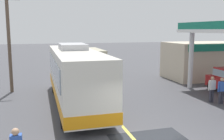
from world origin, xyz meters
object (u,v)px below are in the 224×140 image
coach_bus_main (75,77)px  pedestrian_by_shop (221,89)px  minibus_opposing_lane (92,58)px  pedestrian_near_pump (212,88)px

coach_bus_main → pedestrian_by_shop: bearing=-16.3°
minibus_opposing_lane → pedestrian_near_pump: bearing=-71.8°
coach_bus_main → minibus_opposing_lane: bearing=74.0°
minibus_opposing_lane → pedestrian_by_shop: bearing=-71.4°
pedestrian_by_shop → pedestrian_near_pump: bearing=118.5°
pedestrian_by_shop → minibus_opposing_lane: bearing=108.6°
pedestrian_near_pump → pedestrian_by_shop: 0.61m
coach_bus_main → minibus_opposing_lane: coach_bus_main is taller
minibus_opposing_lane → pedestrian_by_shop: 15.89m
pedestrian_near_pump → pedestrian_by_shop: (0.29, -0.53, 0.00)m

